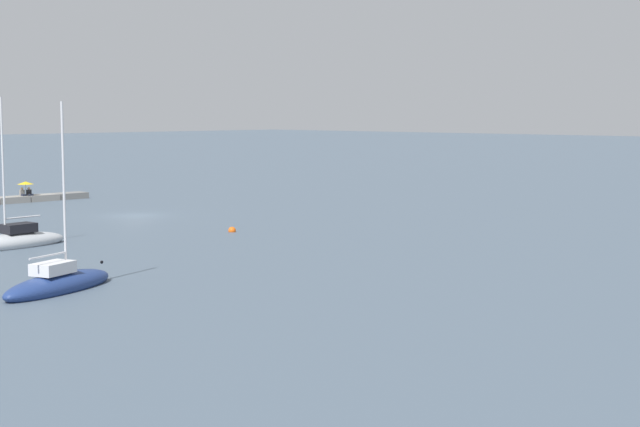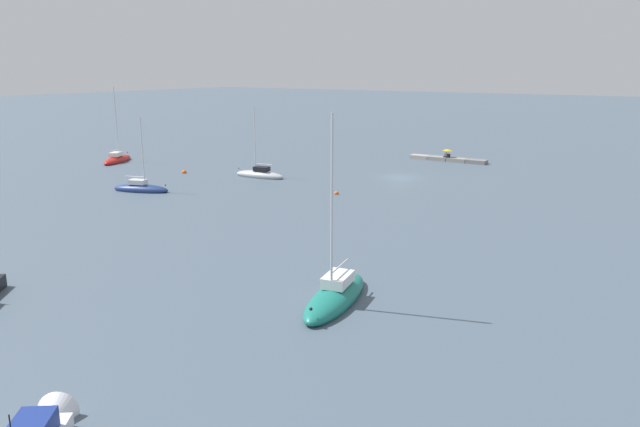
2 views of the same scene
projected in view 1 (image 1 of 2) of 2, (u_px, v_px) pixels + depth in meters
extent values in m
plane|color=#475666|center=(136.00, 216.00, 73.80)|extent=(500.00, 500.00, 0.00)
cube|color=slate|center=(70.00, 196.00, 88.06)|extent=(2.84, 1.70, 0.55)
cube|color=gray|center=(41.00, 198.00, 85.97)|extent=(2.84, 1.70, 0.55)
cube|color=gray|center=(11.00, 200.00, 83.88)|extent=(2.84, 1.70, 0.55)
cube|color=#1E2333|center=(31.00, 195.00, 84.76)|extent=(0.36, 0.42, 0.16)
cube|color=#232328|center=(29.00, 193.00, 84.93)|extent=(0.40, 0.22, 0.52)
sphere|color=tan|center=(29.00, 188.00, 84.90)|extent=(0.22, 0.22, 0.22)
cube|color=#1E2333|center=(24.00, 195.00, 84.48)|extent=(0.36, 0.42, 0.16)
cube|color=gray|center=(22.00, 193.00, 84.66)|extent=(0.40, 0.22, 0.52)
sphere|color=tan|center=(22.00, 189.00, 84.62)|extent=(0.22, 0.22, 0.22)
cylinder|color=black|center=(26.00, 190.00, 84.73)|extent=(0.02, 0.02, 1.05)
cone|color=gold|center=(26.00, 183.00, 84.67)|extent=(1.38, 1.38, 0.24)
sphere|color=black|center=(25.00, 181.00, 84.65)|extent=(0.05, 0.05, 0.05)
ellipsoid|color=#ADB2B7|center=(14.00, 243.00, 56.54)|extent=(6.96, 2.55, 1.17)
cube|color=black|center=(18.00, 228.00, 56.72)|extent=(2.01, 1.34, 0.54)
cylinder|color=silver|center=(3.00, 166.00, 55.65)|extent=(0.12, 0.12, 7.84)
cylinder|color=silver|center=(23.00, 217.00, 56.89)|extent=(2.38, 0.30, 0.09)
ellipsoid|color=navy|center=(59.00, 286.00, 42.78)|extent=(6.88, 3.91, 1.14)
cube|color=silver|center=(53.00, 268.00, 42.40)|extent=(2.12, 1.67, 0.52)
cylinder|color=silver|center=(64.00, 187.00, 42.81)|extent=(0.11, 0.11, 7.49)
cylinder|color=silver|center=(48.00, 256.00, 42.07)|extent=(2.22, 0.82, 0.09)
sphere|color=black|center=(102.00, 262.00, 45.46)|extent=(0.15, 0.15, 0.15)
sphere|color=#EA5914|center=(232.00, 231.00, 63.76)|extent=(0.50, 0.50, 0.50)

